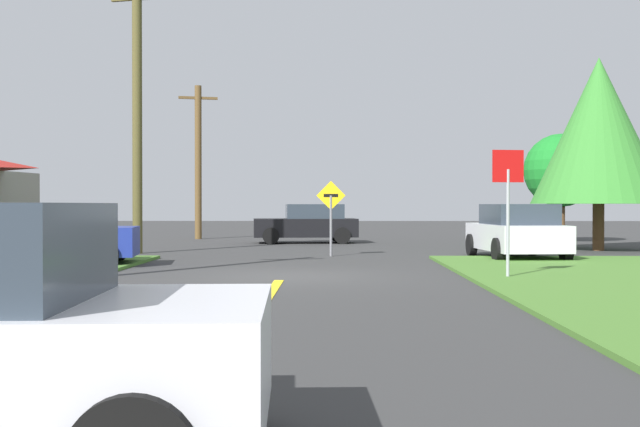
# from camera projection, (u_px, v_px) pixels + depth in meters

# --- Properties ---
(ground_plane) EXTENTS (120.00, 120.00, 0.00)m
(ground_plane) POSITION_uv_depth(u_px,v_px,m) (282.00, 276.00, 17.92)
(ground_plane) COLOR #343434
(lane_stripe_center) EXTENTS (0.20, 14.00, 0.01)m
(lane_stripe_center) POSITION_uv_depth(u_px,v_px,m) (242.00, 334.00, 9.92)
(lane_stripe_center) COLOR yellow
(lane_stripe_center) RESTS_ON ground
(stop_sign) EXTENTS (0.68, 0.15, 2.77)m
(stop_sign) POSITION_uv_depth(u_px,v_px,m) (508.00, 190.00, 17.01)
(stop_sign) COLOR #9EA0A8
(stop_sign) RESTS_ON ground
(parked_car_near_building) EXTENTS (4.39, 2.46, 1.62)m
(parked_car_near_building) POSITION_uv_depth(u_px,v_px,m) (52.00, 235.00, 20.88)
(parked_car_near_building) COLOR navy
(parked_car_near_building) RESTS_ON ground
(car_on_crossroad) EXTENTS (2.43, 4.44, 1.62)m
(car_on_crossroad) POSITION_uv_depth(u_px,v_px,m) (517.00, 231.00, 23.74)
(car_on_crossroad) COLOR silver
(car_on_crossroad) RESTS_ON ground
(car_approaching_junction) EXTENTS (4.43, 2.41, 1.62)m
(car_approaching_junction) POSITION_uv_depth(u_px,v_px,m) (308.00, 224.00, 33.35)
(car_approaching_junction) COLOR black
(car_approaching_junction) RESTS_ON ground
(utility_pole_mid) EXTENTS (1.78, 0.54, 9.07)m
(utility_pole_mid) POSITION_uv_depth(u_px,v_px,m) (137.00, 112.00, 26.19)
(utility_pole_mid) COLOR brown
(utility_pole_mid) RESTS_ON ground
(utility_pole_far) EXTENTS (1.77, 0.56, 7.12)m
(utility_pole_far) POSITION_uv_depth(u_px,v_px,m) (198.00, 160.00, 37.19)
(utility_pole_far) COLOR brown
(utility_pole_far) RESTS_ON ground
(direction_sign) EXTENTS (0.91, 0.08, 2.34)m
(direction_sign) POSITION_uv_depth(u_px,v_px,m) (331.00, 210.00, 24.80)
(direction_sign) COLOR slate
(direction_sign) RESTS_ON ground
(oak_tree_left) EXTENTS (3.10, 3.10, 4.60)m
(oak_tree_left) POSITION_uv_depth(u_px,v_px,m) (561.00, 171.00, 33.82)
(oak_tree_left) COLOR brown
(oak_tree_left) RESTS_ON ground
(pine_tree_center) EXTENTS (4.63, 4.63, 6.73)m
(pine_tree_center) POSITION_uv_depth(u_px,v_px,m) (599.00, 131.00, 27.86)
(pine_tree_center) COLOR brown
(pine_tree_center) RESTS_ON ground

